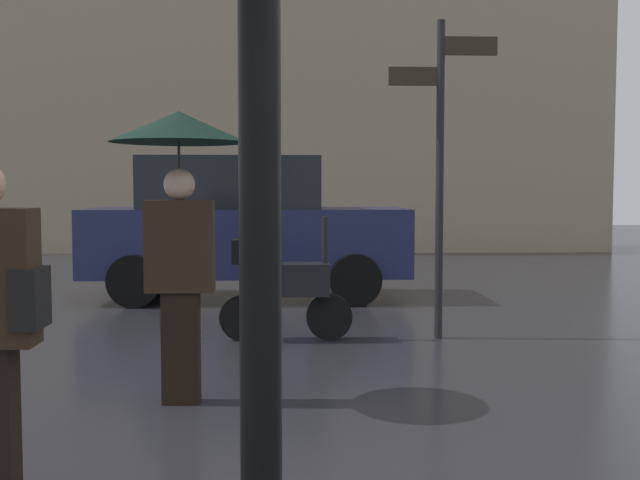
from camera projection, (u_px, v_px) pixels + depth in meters
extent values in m
cylinder|color=black|center=(260.00, 255.00, 1.74)|extent=(0.10, 0.10, 2.70)
cube|color=black|center=(181.00, 347.00, 5.42)|extent=(0.26, 0.16, 0.79)
cube|color=#332319|center=(180.00, 246.00, 5.37)|extent=(0.47, 0.21, 0.64)
sphere|color=beige|center=(179.00, 184.00, 5.35)|extent=(0.22, 0.22, 0.22)
cylinder|color=black|center=(179.00, 164.00, 5.34)|extent=(0.02, 0.02, 0.30)
cone|color=black|center=(179.00, 127.00, 5.32)|extent=(0.95, 0.95, 0.21)
cube|color=black|center=(30.00, 298.00, 3.54)|extent=(0.12, 0.24, 0.28)
cylinder|color=black|center=(329.00, 317.00, 7.71)|extent=(0.46, 0.09, 0.46)
cylinder|color=black|center=(243.00, 318.00, 7.68)|extent=(0.46, 0.09, 0.46)
cube|color=black|center=(286.00, 279.00, 7.67)|extent=(0.86, 0.32, 0.32)
cube|color=black|center=(247.00, 251.00, 7.64)|extent=(0.28, 0.28, 0.24)
cylinder|color=black|center=(325.00, 244.00, 7.67)|extent=(0.06, 0.06, 0.55)
cube|color=#1E234C|center=(248.00, 241.00, 10.69)|extent=(4.36, 1.69, 0.91)
cube|color=black|center=(232.00, 183.00, 10.63)|extent=(2.40, 1.55, 0.70)
cylinder|color=black|center=(346.00, 267.00, 11.62)|extent=(0.68, 0.18, 0.68)
cylinder|color=black|center=(355.00, 280.00, 9.93)|extent=(0.68, 0.18, 0.68)
cylinder|color=black|center=(156.00, 268.00, 11.50)|extent=(0.68, 0.18, 0.68)
cylinder|color=black|center=(134.00, 281.00, 9.82)|extent=(0.68, 0.18, 0.68)
cylinder|color=black|center=(440.00, 181.00, 7.70)|extent=(0.08, 0.08, 3.17)
cube|color=#33281E|center=(469.00, 46.00, 7.63)|extent=(0.56, 0.04, 0.18)
cube|color=#33281E|center=(415.00, 76.00, 7.62)|extent=(0.52, 0.04, 0.18)
cube|color=gray|center=(294.00, 4.00, 19.02)|extent=(15.29, 2.29, 12.14)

